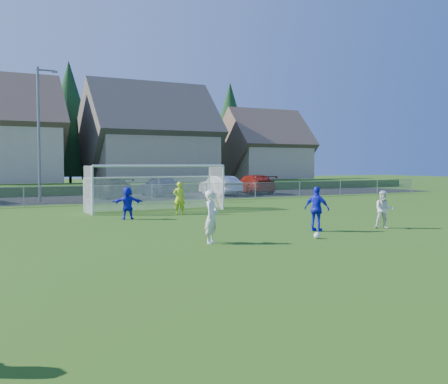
{
  "coord_description": "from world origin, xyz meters",
  "views": [
    {
      "loc": [
        -9.95,
        -10.82,
        2.55
      ],
      "look_at": [
        0.0,
        8.0,
        1.4
      ],
      "focal_mm": 42.0,
      "sensor_mm": 36.0,
      "label": 1
    }
  ],
  "objects_px": {
    "player_blue_a": "(317,209)",
    "car_e": "(160,186)",
    "player_blue_b": "(128,203)",
    "goalkeeper": "(179,198)",
    "car_d": "(107,188)",
    "player_white_a": "(211,217)",
    "soccer_ball": "(317,235)",
    "player_white_b": "(384,210)",
    "car_g": "(253,184)",
    "soccer_goal": "(155,181)",
    "car_f": "(220,186)"
  },
  "relations": [
    {
      "from": "car_f",
      "to": "player_blue_b",
      "type": "bearing_deg",
      "value": 49.15
    },
    {
      "from": "goalkeeper",
      "to": "car_d",
      "type": "xyz_separation_m",
      "value": [
        0.18,
        14.06,
        -0.05
      ]
    },
    {
      "from": "soccer_ball",
      "to": "car_e",
      "type": "distance_m",
      "value": 24.56
    },
    {
      "from": "car_e",
      "to": "goalkeeper",
      "type": "bearing_deg",
      "value": 70.68
    },
    {
      "from": "car_g",
      "to": "car_d",
      "type": "bearing_deg",
      "value": 6.79
    },
    {
      "from": "player_white_a",
      "to": "car_f",
      "type": "relative_size",
      "value": 0.36
    },
    {
      "from": "soccer_ball",
      "to": "car_g",
      "type": "distance_m",
      "value": 27.28
    },
    {
      "from": "player_blue_a",
      "to": "goalkeeper",
      "type": "height_order",
      "value": "player_blue_a"
    },
    {
      "from": "car_e",
      "to": "car_g",
      "type": "bearing_deg",
      "value": 178.74
    },
    {
      "from": "soccer_ball",
      "to": "player_white_b",
      "type": "distance_m",
      "value": 4.26
    },
    {
      "from": "car_d",
      "to": "soccer_ball",
      "type": "bearing_deg",
      "value": 84.24
    },
    {
      "from": "player_white_a",
      "to": "player_blue_b",
      "type": "height_order",
      "value": "player_white_a"
    },
    {
      "from": "player_white_a",
      "to": "player_blue_a",
      "type": "bearing_deg",
      "value": -34.05
    },
    {
      "from": "car_f",
      "to": "soccer_goal",
      "type": "height_order",
      "value": "soccer_goal"
    },
    {
      "from": "goalkeeper",
      "to": "car_d",
      "type": "relative_size",
      "value": 0.31
    },
    {
      "from": "goalkeeper",
      "to": "player_blue_b",
      "type": "bearing_deg",
      "value": 35.01
    },
    {
      "from": "car_e",
      "to": "soccer_goal",
      "type": "xyz_separation_m",
      "value": [
        -4.7,
        -11.58,
        0.81
      ]
    },
    {
      "from": "player_blue_a",
      "to": "car_d",
      "type": "height_order",
      "value": "player_blue_a"
    },
    {
      "from": "player_blue_b",
      "to": "goalkeeper",
      "type": "height_order",
      "value": "goalkeeper"
    },
    {
      "from": "car_g",
      "to": "soccer_goal",
      "type": "height_order",
      "value": "soccer_goal"
    },
    {
      "from": "soccer_ball",
      "to": "soccer_goal",
      "type": "relative_size",
      "value": 0.03
    },
    {
      "from": "car_e",
      "to": "soccer_goal",
      "type": "height_order",
      "value": "soccer_goal"
    },
    {
      "from": "car_d",
      "to": "car_e",
      "type": "xyz_separation_m",
      "value": [
        4.16,
        0.07,
        0.05
      ]
    },
    {
      "from": "car_g",
      "to": "player_blue_b",
      "type": "bearing_deg",
      "value": 49.79
    },
    {
      "from": "player_blue_a",
      "to": "car_e",
      "type": "distance_m",
      "value": 22.82
    },
    {
      "from": "soccer_ball",
      "to": "player_blue_b",
      "type": "bearing_deg",
      "value": 112.7
    },
    {
      "from": "player_blue_a",
      "to": "car_f",
      "type": "bearing_deg",
      "value": -46.18
    },
    {
      "from": "car_g",
      "to": "soccer_goal",
      "type": "distance_m",
      "value": 17.71
    },
    {
      "from": "car_d",
      "to": "soccer_goal",
      "type": "bearing_deg",
      "value": 80.19
    },
    {
      "from": "soccer_ball",
      "to": "player_white_a",
      "type": "distance_m",
      "value": 3.79
    },
    {
      "from": "player_white_a",
      "to": "car_f",
      "type": "distance_m",
      "value": 25.91
    },
    {
      "from": "player_blue_b",
      "to": "soccer_goal",
      "type": "bearing_deg",
      "value": -111.95
    },
    {
      "from": "car_d",
      "to": "car_e",
      "type": "height_order",
      "value": "car_e"
    },
    {
      "from": "player_white_a",
      "to": "player_blue_a",
      "type": "height_order",
      "value": "player_white_a"
    },
    {
      "from": "player_blue_b",
      "to": "car_g",
      "type": "height_order",
      "value": "car_g"
    },
    {
      "from": "car_f",
      "to": "player_blue_a",
      "type": "bearing_deg",
      "value": 71.06
    },
    {
      "from": "player_blue_b",
      "to": "car_e",
      "type": "distance_m",
      "value": 16.9
    },
    {
      "from": "car_e",
      "to": "car_g",
      "type": "distance_m",
      "value": 8.55
    },
    {
      "from": "player_blue_b",
      "to": "player_white_b",
      "type": "bearing_deg",
      "value": 148.88
    },
    {
      "from": "player_blue_b",
      "to": "car_g",
      "type": "bearing_deg",
      "value": -121.6
    },
    {
      "from": "player_white_b",
      "to": "player_blue_b",
      "type": "relative_size",
      "value": 0.99
    },
    {
      "from": "player_blue_b",
      "to": "player_blue_a",
      "type": "bearing_deg",
      "value": 138.25
    },
    {
      "from": "player_blue_b",
      "to": "car_d",
      "type": "xyz_separation_m",
      "value": [
        3.2,
        15.14,
        0.02
      ]
    },
    {
      "from": "soccer_ball",
      "to": "player_white_b",
      "type": "bearing_deg",
      "value": 14.33
    },
    {
      "from": "player_blue_b",
      "to": "car_d",
      "type": "relative_size",
      "value": 0.28
    },
    {
      "from": "car_e",
      "to": "player_blue_b",
      "type": "bearing_deg",
      "value": 61.91
    },
    {
      "from": "goalkeeper",
      "to": "soccer_goal",
      "type": "height_order",
      "value": "soccer_goal"
    },
    {
      "from": "player_white_a",
      "to": "goalkeeper",
      "type": "xyz_separation_m",
      "value": [
        2.86,
        9.39,
        -0.03
      ]
    },
    {
      "from": "player_white_b",
      "to": "player_blue_b",
      "type": "xyz_separation_m",
      "value": [
        -7.88,
        8.03,
        0.01
      ]
    },
    {
      "from": "player_blue_b",
      "to": "soccer_goal",
      "type": "relative_size",
      "value": 0.2
    }
  ]
}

